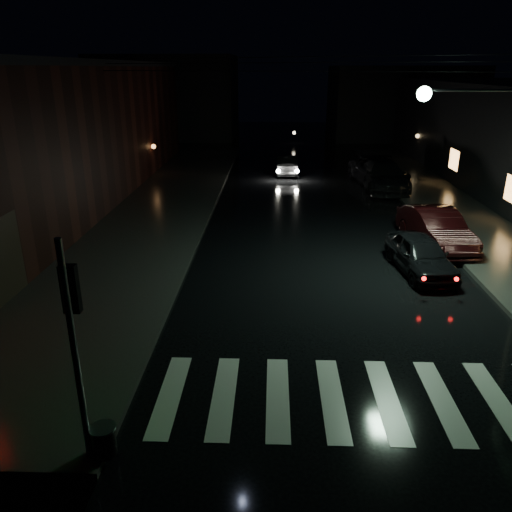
# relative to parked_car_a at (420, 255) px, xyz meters

# --- Properties ---
(ground) EXTENTS (120.00, 120.00, 0.00)m
(ground) POSITION_rel_parked_car_a_xyz_m (-6.26, -7.88, -0.67)
(ground) COLOR black
(ground) RESTS_ON ground
(sidewalk_left) EXTENTS (6.00, 44.00, 0.15)m
(sidewalk_left) POSITION_rel_parked_car_a_xyz_m (-11.26, 6.12, -0.59)
(sidewalk_left) COLOR #282826
(sidewalk_left) RESTS_ON ground
(sidewalk_right) EXTENTS (4.00, 44.00, 0.15)m
(sidewalk_right) POSITION_rel_parked_car_a_xyz_m (3.74, 6.12, -0.59)
(sidewalk_right) COLOR #282826
(sidewalk_right) RESTS_ON ground
(building_left) EXTENTS (10.00, 36.00, 7.00)m
(building_left) POSITION_rel_parked_car_a_xyz_m (-18.26, 8.12, 2.83)
(building_left) COLOR black
(building_left) RESTS_ON ground
(building_far_left) EXTENTS (14.00, 10.00, 8.00)m
(building_far_left) POSITION_rel_parked_car_a_xyz_m (-16.26, 37.12, 3.33)
(building_far_left) COLOR black
(building_far_left) RESTS_ON ground
(building_far_right) EXTENTS (14.00, 10.00, 7.00)m
(building_far_right) POSITION_rel_parked_car_a_xyz_m (7.74, 37.12, 2.83)
(building_far_right) COLOR black
(building_far_right) RESTS_ON ground
(crosswalk) EXTENTS (9.00, 3.00, 0.01)m
(crosswalk) POSITION_rel_parked_car_a_xyz_m (-3.26, -7.38, -0.66)
(crosswalk) COLOR beige
(crosswalk) RESTS_ON ground
(signal_pole_corner) EXTENTS (0.68, 0.61, 4.20)m
(signal_pole_corner) POSITION_rel_parked_car_a_xyz_m (-8.40, -9.34, 0.87)
(signal_pole_corner) COLOR slate
(signal_pole_corner) RESTS_ON ground
(parked_car_a) EXTENTS (2.03, 4.09, 1.34)m
(parked_car_a) POSITION_rel_parked_car_a_xyz_m (0.00, 0.00, 0.00)
(parked_car_a) COLOR black
(parked_car_a) RESTS_ON ground
(parked_car_b) EXTENTS (2.20, 4.89, 1.56)m
(parked_car_b) POSITION_rel_parked_car_a_xyz_m (1.34, 2.75, 0.11)
(parked_car_b) COLOR black
(parked_car_b) RESTS_ON ground
(parked_car_c) EXTENTS (2.32, 5.69, 1.65)m
(parked_car_c) POSITION_rel_parked_car_a_xyz_m (1.34, 12.94, 0.16)
(parked_car_c) COLOR black
(parked_car_c) RESTS_ON ground
(parked_car_d) EXTENTS (3.34, 5.96, 1.57)m
(parked_car_d) POSITION_rel_parked_car_a_xyz_m (1.34, 14.43, 0.12)
(parked_car_d) COLOR black
(parked_car_d) RESTS_ON ground
(oncoming_car) EXTENTS (1.38, 3.93, 1.29)m
(oncoming_car) POSITION_rel_parked_car_a_xyz_m (-4.29, 17.34, -0.02)
(oncoming_car) COLOR black
(oncoming_car) RESTS_ON ground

